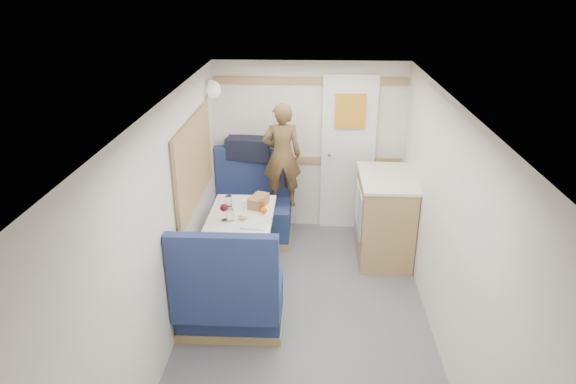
# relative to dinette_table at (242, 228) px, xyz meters

# --- Properties ---
(floor) EXTENTS (4.50, 4.50, 0.00)m
(floor) POSITION_rel_dinette_table_xyz_m (0.65, -1.00, -0.57)
(floor) COLOR #515156
(floor) RESTS_ON ground
(ceiling) EXTENTS (4.50, 4.50, 0.00)m
(ceiling) POSITION_rel_dinette_table_xyz_m (0.65, -1.00, 1.43)
(ceiling) COLOR silver
(ceiling) RESTS_ON wall_back
(wall_back) EXTENTS (2.20, 0.02, 2.00)m
(wall_back) POSITION_rel_dinette_table_xyz_m (0.65, 1.25, 0.43)
(wall_back) COLOR silver
(wall_back) RESTS_ON floor
(wall_left) EXTENTS (0.02, 4.50, 2.00)m
(wall_left) POSITION_rel_dinette_table_xyz_m (-0.45, -1.00, 0.43)
(wall_left) COLOR silver
(wall_left) RESTS_ON floor
(wall_right) EXTENTS (0.02, 4.50, 2.00)m
(wall_right) POSITION_rel_dinette_table_xyz_m (1.75, -1.00, 0.43)
(wall_right) COLOR silver
(wall_right) RESTS_ON floor
(oak_trim_low) EXTENTS (2.15, 0.02, 0.08)m
(oak_trim_low) POSITION_rel_dinette_table_xyz_m (0.65, 1.23, 0.28)
(oak_trim_low) COLOR olive
(oak_trim_low) RESTS_ON wall_back
(oak_trim_high) EXTENTS (2.15, 0.02, 0.08)m
(oak_trim_high) POSITION_rel_dinette_table_xyz_m (0.65, 1.23, 1.21)
(oak_trim_high) COLOR olive
(oak_trim_high) RESTS_ON wall_back
(side_window) EXTENTS (0.04, 1.30, 0.72)m
(side_window) POSITION_rel_dinette_table_xyz_m (-0.43, 0.00, 0.68)
(side_window) COLOR #AFBB9E
(side_window) RESTS_ON wall_left
(rear_door) EXTENTS (0.62, 0.12, 1.86)m
(rear_door) POSITION_rel_dinette_table_xyz_m (1.10, 1.22, 0.41)
(rear_door) COLOR white
(rear_door) RESTS_ON wall_back
(dinette_table) EXTENTS (0.62, 0.92, 0.72)m
(dinette_table) POSITION_rel_dinette_table_xyz_m (0.00, 0.00, 0.00)
(dinette_table) COLOR white
(dinette_table) RESTS_ON floor
(bench_far) EXTENTS (0.90, 0.59, 1.05)m
(bench_far) POSITION_rel_dinette_table_xyz_m (-0.00, 0.86, -0.27)
(bench_far) COLOR #18244D
(bench_far) RESTS_ON floor
(bench_near) EXTENTS (0.90, 0.59, 1.05)m
(bench_near) POSITION_rel_dinette_table_xyz_m (-0.00, -0.86, -0.27)
(bench_near) COLOR #18244D
(bench_near) RESTS_ON floor
(ledge) EXTENTS (0.90, 0.14, 0.04)m
(ledge) POSITION_rel_dinette_table_xyz_m (-0.00, 1.12, 0.31)
(ledge) COLOR olive
(ledge) RESTS_ON bench_far
(dome_light) EXTENTS (0.20, 0.20, 0.20)m
(dome_light) POSITION_rel_dinette_table_xyz_m (-0.39, 0.85, 1.18)
(dome_light) COLOR white
(dome_light) RESTS_ON wall_left
(galley_counter) EXTENTS (0.57, 0.92, 0.92)m
(galley_counter) POSITION_rel_dinette_table_xyz_m (1.47, 0.55, -0.10)
(galley_counter) COLOR olive
(galley_counter) RESTS_ON floor
(person) EXTENTS (0.46, 0.33, 1.18)m
(person) POSITION_rel_dinette_table_xyz_m (0.35, 0.83, 0.47)
(person) COLOR brown
(person) RESTS_ON bench_far
(duffel_bag) EXTENTS (0.54, 0.31, 0.25)m
(duffel_bag) POSITION_rel_dinette_table_xyz_m (-0.05, 1.12, 0.46)
(duffel_bag) COLOR black
(duffel_bag) RESTS_ON ledge
(tray) EXTENTS (0.28, 0.34, 0.02)m
(tray) POSITION_rel_dinette_table_xyz_m (0.17, -0.20, 0.16)
(tray) COLOR silver
(tray) RESTS_ON dinette_table
(orange_fruit) EXTENTS (0.07, 0.07, 0.07)m
(orange_fruit) POSITION_rel_dinette_table_xyz_m (0.22, -0.03, 0.21)
(orange_fruit) COLOR #EE5F0A
(orange_fruit) RESTS_ON tray
(cheese_block) EXTENTS (0.11, 0.09, 0.04)m
(cheese_block) POSITION_rel_dinette_table_xyz_m (0.05, -0.13, 0.19)
(cheese_block) COLOR #F3E18C
(cheese_block) RESTS_ON tray
(wine_glass) EXTENTS (0.08, 0.08, 0.17)m
(wine_glass) POSITION_rel_dinette_table_xyz_m (-0.14, -0.16, 0.28)
(wine_glass) COLOR white
(wine_glass) RESTS_ON dinette_table
(tumbler_left) EXTENTS (0.07, 0.07, 0.12)m
(tumbler_left) POSITION_rel_dinette_table_xyz_m (-0.08, -0.16, 0.21)
(tumbler_left) COLOR white
(tumbler_left) RESTS_ON dinette_table
(tumbler_mid) EXTENTS (0.07, 0.07, 0.11)m
(tumbler_mid) POSITION_rel_dinette_table_xyz_m (-0.15, 0.17, 0.21)
(tumbler_mid) COLOR white
(tumbler_mid) RESTS_ON dinette_table
(beer_glass) EXTENTS (0.07, 0.07, 0.11)m
(beer_glass) POSITION_rel_dinette_table_xyz_m (0.19, 0.08, 0.21)
(beer_glass) COLOR #8B3E14
(beer_glass) RESTS_ON dinette_table
(pepper_grinder) EXTENTS (0.04, 0.04, 0.10)m
(pepper_grinder) POSITION_rel_dinette_table_xyz_m (0.10, 0.13, 0.20)
(pepper_grinder) COLOR black
(pepper_grinder) RESTS_ON dinette_table
(salt_grinder) EXTENTS (0.04, 0.04, 0.10)m
(salt_grinder) POSITION_rel_dinette_table_xyz_m (0.03, 0.10, 0.20)
(salt_grinder) COLOR white
(salt_grinder) RESTS_ON dinette_table
(bread_loaf) EXTENTS (0.22, 0.28, 0.10)m
(bread_loaf) POSITION_rel_dinette_table_xyz_m (0.15, 0.19, 0.21)
(bread_loaf) COLOR brown
(bread_loaf) RESTS_ON dinette_table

